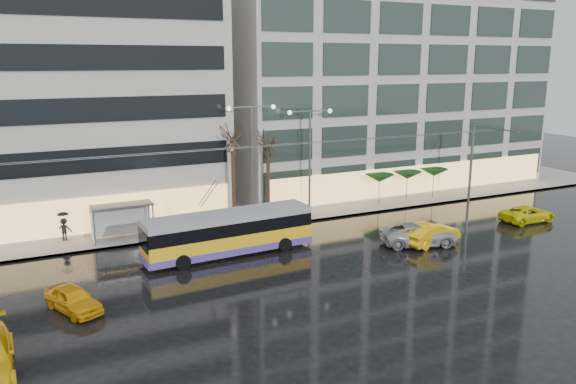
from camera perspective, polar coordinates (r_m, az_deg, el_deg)
ground at (r=34.26m, az=0.17°, el=-8.10°), size 140.00×140.00×0.00m
sidewalk at (r=47.24m, az=-5.03°, el=-2.03°), size 80.00×10.00×0.15m
kerb at (r=42.82m, az=-2.68°, el=-3.60°), size 80.00×0.10×0.15m
building_right at (r=57.97m, az=9.22°, el=13.24°), size 32.00×14.00×25.00m
trolleybus at (r=36.88m, az=-6.03°, el=-4.28°), size 11.34×4.55×5.21m
catenary at (r=40.42m, az=-3.43°, el=1.49°), size 42.24×5.12×7.00m
bus_shelter at (r=41.17m, az=-17.06°, el=-2.14°), size 4.20×1.60×2.51m
street_lamp_near at (r=43.10m, az=-3.68°, el=4.56°), size 3.96×0.36×9.03m
street_lamp_far at (r=45.22m, az=2.23°, el=4.63°), size 3.96×0.36×8.53m
tree_a at (r=42.60m, az=-5.68°, el=5.91°), size 3.20×3.20×8.40m
tree_b at (r=43.98m, az=-2.06°, el=5.29°), size 3.20×3.20×7.70m
parasol_a at (r=49.56m, az=9.27°, el=1.39°), size 2.50×2.50×2.65m
parasol_b at (r=51.31m, az=12.03°, el=1.68°), size 2.50×2.50×2.65m
parasol_c at (r=53.17m, az=14.60°, el=1.94°), size 2.50×2.50×2.65m
taxi_a at (r=30.95m, az=-20.98°, el=-10.13°), size 2.93×4.10×1.30m
taxi_b at (r=40.20m, az=14.32°, el=-4.12°), size 4.84×2.51×1.52m
taxi_c at (r=48.26m, az=23.15°, el=-2.05°), size 4.62×2.20×1.27m
sedan_silver at (r=39.91m, az=13.18°, el=-4.21°), size 5.84×4.00×1.48m
pedestrian_a at (r=42.10m, az=-16.73°, el=-2.29°), size 1.21×1.23×2.19m
pedestrian_b at (r=42.67m, az=-15.19°, el=-2.95°), size 0.93×0.93×1.52m
pedestrian_c at (r=42.20m, az=-21.81°, el=-3.13°), size 1.16×1.01×2.11m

